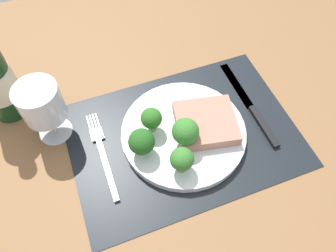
{
  "coord_description": "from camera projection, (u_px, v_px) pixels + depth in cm",
  "views": [
    {
      "loc": [
        -14.31,
        -29.6,
        54.1
      ],
      "look_at": [
        -2.44,
        1.98,
        1.9
      ],
      "focal_mm": 34.66,
      "sensor_mm": 36.0,
      "label": 1
    }
  ],
  "objects": [
    {
      "name": "broccoli_near_steak",
      "position": [
        151.0,
        119.0,
        0.59
      ],
      "size": [
        3.96,
        3.96,
        5.51
      ],
      "color": "#6B994C",
      "rests_on": "plate"
    },
    {
      "name": "ground_plane",
      "position": [
        183.0,
        139.0,
        0.64
      ],
      "size": [
        140.0,
        110.0,
        3.0
      ],
      "primitive_type": "cube",
      "color": "brown"
    },
    {
      "name": "broccoli_back_left",
      "position": [
        182.0,
        160.0,
        0.55
      ],
      "size": [
        4.15,
        4.15,
        5.56
      ],
      "color": "#6B994C",
      "rests_on": "plate"
    },
    {
      "name": "wine_glass",
      "position": [
        42.0,
        105.0,
        0.57
      ],
      "size": [
        7.72,
        7.72,
        12.79
      ],
      "color": "silver",
      "rests_on": "ground_plane"
    },
    {
      "name": "fork",
      "position": [
        103.0,
        153.0,
        0.6
      ],
      "size": [
        2.4,
        19.2,
        0.5
      ],
      "rotation": [
        0.0,
        0.0,
        0.02
      ],
      "color": "silver",
      "rests_on": "placemat"
    },
    {
      "name": "knife",
      "position": [
        253.0,
        109.0,
        0.66
      ],
      "size": [
        1.8,
        23.0,
        0.8
      ],
      "rotation": [
        0.0,
        0.0,
        -0.05
      ],
      "color": "black",
      "rests_on": "placemat"
    },
    {
      "name": "broccoli_near_fork",
      "position": [
        142.0,
        142.0,
        0.56
      ],
      "size": [
        4.76,
        4.76,
        5.88
      ],
      "color": "#5B8942",
      "rests_on": "plate"
    },
    {
      "name": "steak",
      "position": [
        206.0,
        123.0,
        0.61
      ],
      "size": [
        12.99,
        12.34,
        2.29
      ],
      "primitive_type": "cube",
      "rotation": [
        0.0,
        0.0,
        -0.2
      ],
      "color": "tan",
      "rests_on": "plate"
    },
    {
      "name": "broccoli_front_edge",
      "position": [
        185.0,
        132.0,
        0.57
      ],
      "size": [
        4.87,
        4.87,
        6.3
      ],
      "color": "#6B994C",
      "rests_on": "plate"
    },
    {
      "name": "plate",
      "position": [
        183.0,
        133.0,
        0.62
      ],
      "size": [
        23.84,
        23.84,
        1.6
      ],
      "primitive_type": "cylinder",
      "color": "silver",
      "rests_on": "placemat"
    },
    {
      "name": "placemat",
      "position": [
        183.0,
        135.0,
        0.63
      ],
      "size": [
        43.43,
        30.61,
        0.3
      ],
      "primitive_type": "cube",
      "color": "black",
      "rests_on": "ground_plane"
    }
  ]
}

